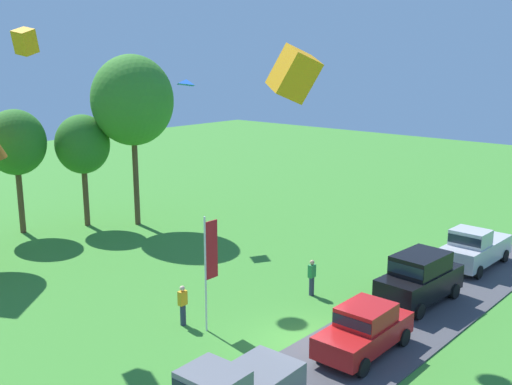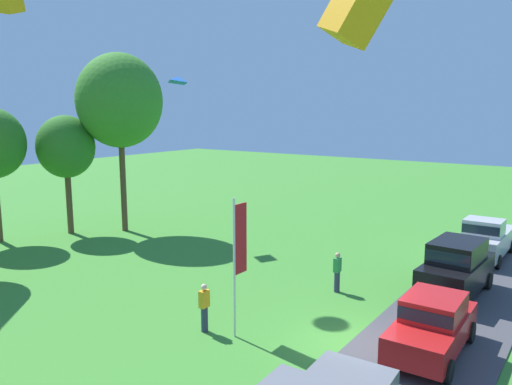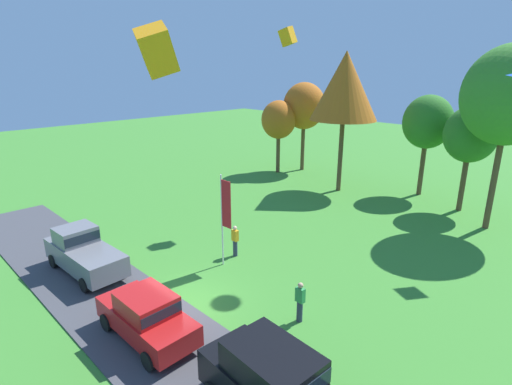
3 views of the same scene
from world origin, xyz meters
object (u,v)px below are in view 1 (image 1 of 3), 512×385
car_suv_far_end (420,276)px  kite_diamond_mid_center (186,82)px  person_watching_sky (183,305)px  tree_lone_near (83,145)px  person_beside_suv (312,277)px  kite_box_topmost (25,42)px  car_sedan_near_entrance (365,328)px  car_pickup_by_flagpole (474,248)px  tree_far_left (16,143)px  flag_banner (210,258)px  kite_box_high_left (294,74)px  tree_center_back (132,101)px

car_suv_far_end → kite_diamond_mid_center: (1.10, 16.35, 8.03)m
person_watching_sky → tree_lone_near: 17.61m
car_suv_far_end → person_beside_suv: size_ratio=2.75×
tree_lone_near → kite_box_topmost: 13.87m
car_sedan_near_entrance → person_watching_sky: size_ratio=2.59×
tree_lone_near → kite_diamond_mid_center: bearing=-57.9°
car_sedan_near_entrance → car_pickup_by_flagpole: car_pickup_by_flagpole is taller
car_suv_far_end → tree_far_left: 25.06m
tree_far_left → flag_banner: (-1.74, -18.73, -2.67)m
car_sedan_near_entrance → kite_diamond_mid_center: (6.74, 16.99, 8.28)m
tree_far_left → car_suv_far_end: bearing=-75.4°
tree_far_left → kite_box_topmost: size_ratio=7.86×
kite_box_high_left → kite_box_topmost: bearing=107.5°
tree_center_back → kite_box_high_left: bearing=-110.9°
car_sedan_near_entrance → tree_center_back: tree_center_back is taller
tree_far_left → kite_box_topmost: (-4.64, -10.98, 5.74)m
car_sedan_near_entrance → tree_lone_near: (3.04, 22.89, 4.30)m
person_beside_suv → kite_box_high_left: size_ratio=1.11×
car_pickup_by_flagpole → tree_far_left: bearing=117.5°
tree_center_back → car_sedan_near_entrance: bearing=-104.7°
tree_center_back → car_suv_far_end: bearing=-89.4°
car_sedan_near_entrance → flag_banner: size_ratio=0.93×
person_beside_suv → person_watching_sky: size_ratio=1.00×
tree_far_left → tree_lone_near: size_ratio=1.06×
flag_banner → person_beside_suv: bearing=-9.9°
tree_center_back → tree_lone_near: bearing=136.7°
person_watching_sky → kite_box_topmost: size_ratio=1.74×
car_sedan_near_entrance → flag_banner: (-2.30, 5.79, 1.97)m
tree_far_left → car_pickup_by_flagpole: bearing=-62.5°
person_watching_sky → tree_lone_near: tree_lone_near is taller
car_suv_far_end → person_watching_sky: 10.52m
tree_lone_near → flag_banner: bearing=-107.4°
person_watching_sky → tree_far_left: (2.25, 17.64, 4.81)m
kite_box_high_left → person_beside_suv: bearing=28.2°
kite_box_topmost → kite_box_high_left: bearing=-72.5°
tree_center_back → kite_box_topmost: size_ratio=11.17×
tree_center_back → flag_banner: tree_center_back is taller
tree_far_left → tree_lone_near: (3.60, -1.64, -0.35)m
person_watching_sky → kite_box_topmost: bearing=109.7°
car_sedan_near_entrance → person_beside_suv: 5.82m
flag_banner → kite_diamond_mid_center: (9.04, 11.20, 6.31)m
tree_center_back → kite_diamond_mid_center: 4.07m
car_pickup_by_flagpole → kite_box_high_left: bearing=173.5°
car_pickup_by_flagpole → person_watching_sky: bearing=157.1°
kite_box_topmost → flag_banner: bearing=-69.5°
car_pickup_by_flagpole → flag_banner: 15.17m
kite_diamond_mid_center → kite_box_topmost: (-11.94, -3.45, 2.10)m
person_beside_suv → tree_center_back: size_ratio=0.16×
tree_far_left → kite_box_high_left: bearing=-92.7°
person_watching_sky → car_pickup_by_flagpole: bearing=-22.9°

